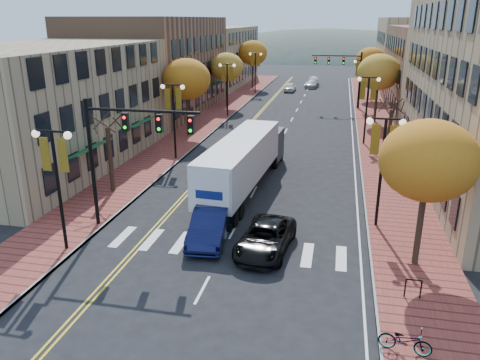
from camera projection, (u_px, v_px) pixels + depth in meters
The scene contains 32 objects.
ground at pixel (215, 267), 21.49m from camera, with size 200.00×200.00×0.00m, color black.
sidewalk_left at pixel (212, 118), 53.28m from camera, with size 4.00×85.00×0.15m, color brown.
sidewalk_right at pixel (375, 125), 49.75m from camera, with size 4.00×85.00×0.15m, color brown.
building_left_near at pixel (41, 107), 35.38m from camera, with size 12.00×22.00×9.00m, color #9E8966.
building_left_mid at pixel (154, 65), 56.32m from camera, with size 12.00×24.00×11.00m, color brown.
building_left_far at pixel (210, 56), 79.68m from camera, with size 12.00×26.00×9.50m, color #9E8966.
building_right_mid at pixel (457, 71), 55.06m from camera, with size 15.00×24.00×10.00m, color brown.
building_right_far at pixel (427, 54), 75.24m from camera, with size 15.00×20.00×11.00m, color #9E8966.
tree_left_a at pixel (110, 160), 29.92m from camera, with size 0.28×0.28×4.20m.
tree_left_b at pixel (187, 79), 43.67m from camera, with size 4.48×4.48×7.21m.
tree_left_c at pixel (227, 67), 58.59m from camera, with size 4.16×4.16×6.69m.
tree_left_d at pixel (253, 53), 75.06m from camera, with size 4.61×4.61×7.42m.
tree_right_a at pixel (429, 161), 19.92m from camera, with size 4.16×4.16×6.69m.
tree_right_b at pixel (389, 137), 35.63m from camera, with size 0.28×0.28×4.20m.
tree_right_c at pixel (379, 72), 49.38m from camera, with size 4.48×4.48×7.21m.
tree_right_d at pixel (371, 61), 64.23m from camera, with size 4.35×4.35×7.00m.
lamp_left_a at pixel (56, 167), 21.56m from camera, with size 1.96×0.36×6.05m.
lamp_left_b at pixel (173, 107), 36.36m from camera, with size 1.96×0.36×6.05m.
lamp_left_c at pixel (227, 79), 53.00m from camera, with size 1.96×0.36×6.05m.
lamp_left_d at pixel (255, 65), 69.64m from camera, with size 1.96×0.36×6.05m.
lamp_right_a at pixel (383, 151), 24.16m from camera, with size 1.96×0.36×6.05m.
lamp_right_b at pixel (368, 97), 40.81m from camera, with size 1.96×0.36×6.05m.
lamp_right_c at pixel (361, 75), 57.45m from camera, with size 1.96×0.36×6.05m.
traffic_mast_near at pixel (124, 141), 23.73m from camera, with size 6.10×0.35×7.00m.
traffic_mast_far at pixel (345, 69), 57.64m from camera, with size 6.10×0.34×7.00m.
semi_truck at pixel (246, 158), 30.60m from camera, with size 3.32×14.86×3.68m.
navy_sedan at pixel (210, 225), 23.88m from camera, with size 1.74×4.98×1.64m, color #0D1136.
black_suv at pixel (265, 238), 22.73m from camera, with size 2.28×4.95×1.38m, color black.
car_far_white at pixel (290, 87), 73.03m from camera, with size 1.56×3.88×1.32m, color silver.
car_far_silver at pixel (312, 84), 77.06m from camera, with size 1.82×4.47×1.30m, color #B0AFB7.
car_far_oncoming at pixel (314, 80), 80.85m from camera, with size 1.47×4.21×1.39m, color #A3A2AA.
bicycle at pixel (405, 340), 15.62m from camera, with size 0.60×1.73×0.91m, color gray.
Camera 1 is at (5.09, -18.36, 10.78)m, focal length 35.00 mm.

